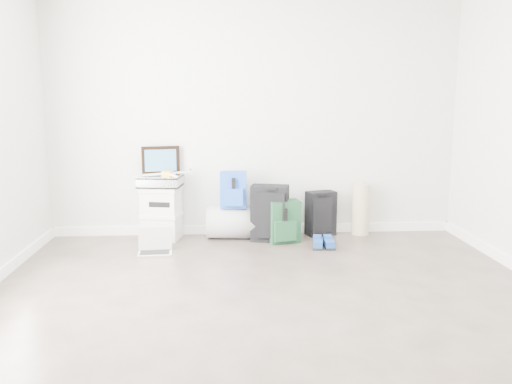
{
  "coord_description": "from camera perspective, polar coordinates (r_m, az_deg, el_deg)",
  "views": [
    {
      "loc": [
        -0.35,
        -3.48,
        1.54
      ],
      "look_at": [
        -0.02,
        1.9,
        0.58
      ],
      "focal_mm": 38.0,
      "sensor_mm": 36.0,
      "label": 1
    }
  ],
  "objects": [
    {
      "name": "blue_backpack",
      "position": [
        5.83,
        -2.4,
        0.18
      ],
      "size": [
        0.29,
        0.22,
        0.39
      ],
      "rotation": [
        0.0,
        0.0,
        -0.06
      ],
      "color": "#1839A1",
      "rests_on": "duffel_bag"
    },
    {
      "name": "duffel_bag",
      "position": [
        5.93,
        -2.38,
        -3.23
      ],
      "size": [
        0.6,
        0.41,
        0.35
      ],
      "primitive_type": "cylinder",
      "rotation": [
        0.0,
        1.57,
        -0.12
      ],
      "color": "gray",
      "rests_on": "ground"
    },
    {
      "name": "briefcase",
      "position": [
        5.89,
        -10.04,
        1.11
      ],
      "size": [
        0.48,
        0.38,
        0.13
      ],
      "primitive_type": "cube",
      "rotation": [
        0.0,
        0.0,
        -0.14
      ],
      "color": "#B2B2B7",
      "rests_on": "boxes_stack"
    },
    {
      "name": "ground",
      "position": [
        3.82,
        2.08,
        -13.69
      ],
      "size": [
        5.0,
        5.0,
        0.0
      ],
      "primitive_type": "plane",
      "color": "#332A25",
      "rests_on": "ground"
    },
    {
      "name": "painting",
      "position": [
        5.96,
        -10.0,
        3.31
      ],
      "size": [
        0.41,
        0.11,
        0.31
      ],
      "rotation": [
        0.0,
        0.0,
        0.21
      ],
      "color": "black",
      "rests_on": "briefcase"
    },
    {
      "name": "shoes",
      "position": [
        5.64,
        7.14,
        -5.42
      ],
      "size": [
        0.24,
        0.26,
        0.08
      ],
      "rotation": [
        0.0,
        0.0,
        -0.15
      ],
      "color": "black",
      "rests_on": "ground"
    },
    {
      "name": "laptop",
      "position": [
        5.51,
        -10.59,
        -5.71
      ],
      "size": [
        0.35,
        0.26,
        0.24
      ],
      "rotation": [
        0.0,
        0.0,
        0.06
      ],
      "color": "silver",
      "rests_on": "ground"
    },
    {
      "name": "drone",
      "position": [
        5.85,
        -9.31,
        1.94
      ],
      "size": [
        0.51,
        0.51,
        0.05
      ],
      "rotation": [
        0.0,
        0.0,
        -0.32
      ],
      "color": "gold",
      "rests_on": "briefcase"
    },
    {
      "name": "large_suitcase",
      "position": [
        5.79,
        1.47,
        -2.26
      ],
      "size": [
        0.43,
        0.33,
        0.6
      ],
      "rotation": [
        0.0,
        0.0,
        -0.24
      ],
      "color": "black",
      "rests_on": "ground"
    },
    {
      "name": "rolled_rug",
      "position": [
        6.18,
        10.98,
        -1.79
      ],
      "size": [
        0.19,
        0.19,
        0.58
      ],
      "primitive_type": "cylinder",
      "color": "tan",
      "rests_on": "ground"
    },
    {
      "name": "boxes_stack",
      "position": [
        5.96,
        -9.94,
        -2.19
      ],
      "size": [
        0.46,
        0.4,
        0.57
      ],
      "rotation": [
        0.0,
        0.0,
        -0.19
      ],
      "color": "silver",
      "rests_on": "ground"
    },
    {
      "name": "green_backpack",
      "position": [
        5.76,
        2.96,
        -3.2
      ],
      "size": [
        0.36,
        0.3,
        0.45
      ],
      "rotation": [
        0.0,
        0.0,
        0.24
      ],
      "color": "#123221",
      "rests_on": "ground"
    },
    {
      "name": "carry_on",
      "position": [
        6.09,
        6.84,
        -2.24
      ],
      "size": [
        0.35,
        0.28,
        0.49
      ],
      "rotation": [
        0.0,
        0.0,
        0.31
      ],
      "color": "black",
      "rests_on": "ground"
    },
    {
      "name": "room_envelope",
      "position": [
        3.52,
        2.23,
        13.05
      ],
      "size": [
        4.52,
        5.02,
        2.71
      ],
      "color": "silver",
      "rests_on": "ground"
    }
  ]
}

